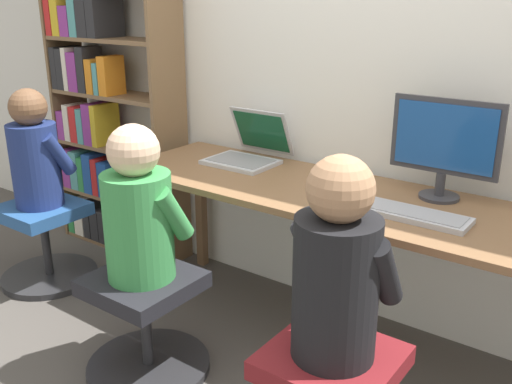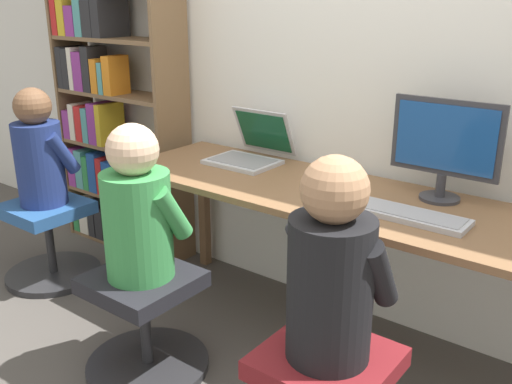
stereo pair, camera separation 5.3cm
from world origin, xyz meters
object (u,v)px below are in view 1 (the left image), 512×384
Objects in this scene: desktop_monitor at (444,145)px; office_chair_side at (46,242)px; laptop at (248,151)px; office_chair_right at (146,323)px; person_at_laptop at (138,211)px; keyboard at (412,214)px; bookshelf at (98,99)px; person_near_shelf at (35,154)px; person_at_monitor at (337,269)px.

desktop_monitor is 0.83× the size of office_chair_side.
laptop is 1.00m from office_chair_right.
keyboard is at bearing 31.20° from person_at_laptop.
keyboard is at bearing -7.22° from bookshelf.
person_at_laptop is at bearing 90.00° from office_chair_right.
keyboard is 0.81× the size of office_chair_side.
bookshelf reaches higher than office_chair_right.
desktop_monitor is at bearing 88.16° from keyboard.
desktop_monitor is at bearing 1.44° from laptop.
office_chair_right is 1.24m from person_near_shelf.
office_chair_right is 0.27× the size of bookshelf.
bookshelf is 3.06× the size of person_near_shelf.
person_at_monitor reaches higher than laptop.
person_near_shelf is (-2.02, -0.30, -0.02)m from keyboard.
desktop_monitor reaches higher than person_at_laptop.
office_chair_right is (-0.93, -0.84, -0.76)m from desktop_monitor.
laptop is at bearing 139.62° from person_at_monitor.
person_at_monitor is at bearing -40.38° from laptop.
office_chair_side is at bearing -171.45° from keyboard.
desktop_monitor is 0.83× the size of office_chair_right.
person_at_laptop is 0.99× the size of person_near_shelf.
office_chair_right is 0.83× the size of person_near_shelf.
person_at_laptop is 1.24m from office_chair_side.
person_at_monitor is at bearing -91.72° from desktop_monitor.
laptop is 0.18× the size of bookshelf.
keyboard is 2.12m from office_chair_side.
person_at_monitor is (-0.03, -0.84, -0.23)m from desktop_monitor.
office_chair_right is 0.52m from person_at_laptop.
person_near_shelf is (-1.10, 0.26, 0.01)m from person_at_laptop.
person_at_monitor is 2.32m from bookshelf.
bookshelf is at bearing 178.77° from laptop.
person_at_monitor reaches higher than office_chair_side.
person_at_monitor is at bearing -0.65° from person_at_laptop.
bookshelf is (-2.16, 0.85, 0.19)m from person_at_monitor.
bookshelf is 0.63m from person_near_shelf.
bookshelf reaches higher than office_chair_side.
office_chair_right is at bearing -90.00° from person_at_laptop.
bookshelf is (-1.25, 0.84, 0.21)m from person_at_laptop.
person_at_laptop reaches higher than office_chair_side.
desktop_monitor is at bearing 15.90° from office_chair_side.
keyboard is at bearing -14.29° from laptop.
office_chair_right is at bearing -13.33° from office_chair_side.
desktop_monitor is 0.35m from keyboard.
office_chair_right is 0.80× the size of person_at_monitor.
person_at_monitor is at bearing -7.56° from office_chair_side.
bookshelf reaches higher than desktop_monitor.
person_at_monitor is 2.09m from office_chair_side.
person_at_monitor reaches higher than person_near_shelf.
office_chair_side is at bearing -152.01° from laptop.
person_at_monitor is 1.04× the size of person_near_shelf.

